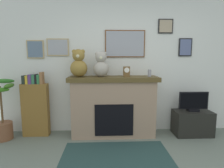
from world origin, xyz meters
name	(u,v)px	position (x,y,z in m)	size (l,w,h in m)	color
back_wall	(131,66)	(0.00, 2.00, 1.31)	(5.20, 0.15, 2.60)	silver
fireplace	(113,106)	(-0.38, 1.70, 0.57)	(1.65, 0.53, 1.12)	#9A7D63
bookshelf	(35,107)	(-1.85, 1.74, 0.55)	(0.48, 0.16, 1.21)	brown
potted_plant	(2,119)	(-2.38, 1.58, 0.39)	(0.52, 0.46, 1.09)	brown
tv_stand	(192,123)	(1.13, 1.64, 0.23)	(0.69, 0.40, 0.47)	black
television	(194,102)	(1.13, 1.64, 0.64)	(0.55, 0.14, 0.37)	black
area_rug	(117,160)	(-0.38, 0.79, 0.00)	(1.64, 1.16, 0.01)	#243E3B
candle_jar	(149,73)	(0.29, 1.69, 1.19)	(0.07, 0.07, 0.13)	gray
mantel_clock	(127,72)	(-0.14, 1.69, 1.22)	(0.12, 0.09, 0.19)	brown
teddy_bear_brown	(79,64)	(-1.01, 1.69, 1.35)	(0.31, 0.31, 0.50)	olive
teddy_bear_grey	(101,65)	(-0.61, 1.69, 1.33)	(0.28, 0.28, 0.46)	#A79F91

